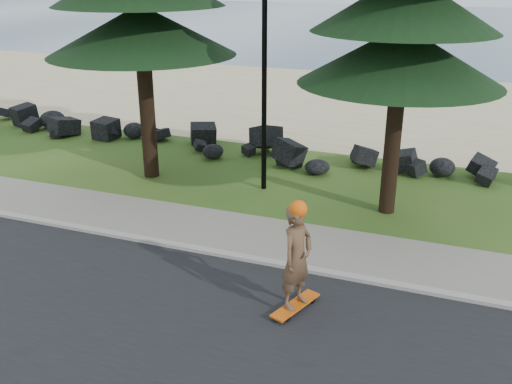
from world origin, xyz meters
TOP-DOWN VIEW (x-y plane):
  - ground at (0.00, 0.00)m, footprint 160.00×160.00m
  - road at (0.00, -4.50)m, footprint 160.00×7.00m
  - kerb at (0.00, -0.90)m, footprint 160.00×0.20m
  - sidewalk at (0.00, 0.20)m, footprint 160.00×2.00m
  - beach_sand at (0.00, 14.50)m, footprint 160.00×15.00m
  - ocean at (0.00, 51.00)m, footprint 160.00×58.00m
  - seawall_boulders at (0.00, 5.60)m, footprint 60.00×2.40m
  - lamp_post at (0.00, 3.20)m, footprint 0.25×0.14m
  - skateboarder at (2.61, -2.35)m, footprint 0.68×1.20m

SIDE VIEW (x-z plane):
  - ground at x=0.00m, z-range 0.00..0.00m
  - seawall_boulders at x=0.00m, z-range -0.55..0.55m
  - ocean at x=0.00m, z-range 0.00..0.01m
  - beach_sand at x=0.00m, z-range 0.00..0.01m
  - road at x=0.00m, z-range 0.00..0.02m
  - sidewalk at x=0.00m, z-range 0.00..0.08m
  - kerb at x=0.00m, z-range 0.00..0.10m
  - skateboarder at x=2.61m, z-range 0.01..2.18m
  - lamp_post at x=0.00m, z-range 0.06..8.20m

